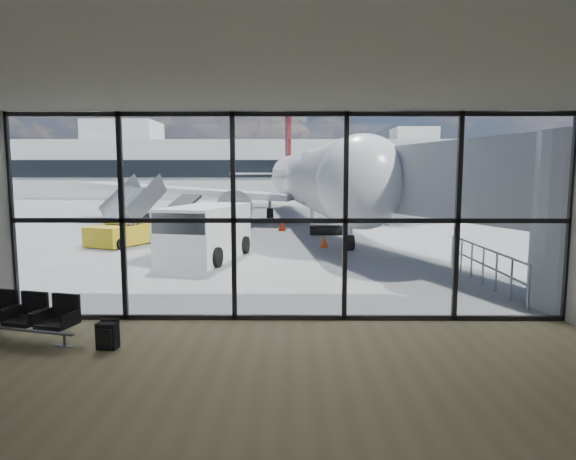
{
  "coord_description": "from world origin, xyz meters",
  "views": [
    {
      "loc": [
        0.06,
        -10.27,
        3.18
      ],
      "look_at": [
        -0.06,
        3.0,
        1.65
      ],
      "focal_mm": 30.0,
      "sensor_mm": 36.0,
      "label": 1
    }
  ],
  "objects_px": {
    "seating_row": "(30,314)",
    "mobile_stairs": "(124,231)",
    "service_van": "(205,232)",
    "belt_loader": "(170,220)",
    "backpack": "(107,335)",
    "airliner": "(308,180)"
  },
  "relations": [
    {
      "from": "seating_row",
      "to": "mobile_stairs",
      "type": "xyz_separation_m",
      "value": [
        -2.66,
        12.79,
        0.09
      ]
    },
    {
      "from": "service_van",
      "to": "belt_loader",
      "type": "bearing_deg",
      "value": 124.74
    },
    {
      "from": "backpack",
      "to": "service_van",
      "type": "xyz_separation_m",
      "value": [
        0.09,
        9.41,
        0.78
      ]
    },
    {
      "from": "service_van",
      "to": "mobile_stairs",
      "type": "xyz_separation_m",
      "value": [
        -4.41,
        3.84,
        -0.43
      ]
    },
    {
      "from": "airliner",
      "to": "mobile_stairs",
      "type": "height_order",
      "value": "airliner"
    },
    {
      "from": "service_van",
      "to": "seating_row",
      "type": "bearing_deg",
      "value": -88.1
    },
    {
      "from": "service_van",
      "to": "airliner",
      "type": "bearing_deg",
      "value": 87.65
    },
    {
      "from": "backpack",
      "to": "belt_loader",
      "type": "height_order",
      "value": "belt_loader"
    },
    {
      "from": "seating_row",
      "to": "airliner",
      "type": "distance_m",
      "value": 25.84
    },
    {
      "from": "seating_row",
      "to": "backpack",
      "type": "height_order",
      "value": "seating_row"
    },
    {
      "from": "belt_loader",
      "to": "seating_row",
      "type": "bearing_deg",
      "value": -66.57
    },
    {
      "from": "seating_row",
      "to": "backpack",
      "type": "distance_m",
      "value": 1.74
    },
    {
      "from": "seating_row",
      "to": "mobile_stairs",
      "type": "bearing_deg",
      "value": 116.11
    },
    {
      "from": "seating_row",
      "to": "airliner",
      "type": "xyz_separation_m",
      "value": [
        6.12,
        24.99,
        2.33
      ]
    },
    {
      "from": "backpack",
      "to": "service_van",
      "type": "height_order",
      "value": "service_van"
    },
    {
      "from": "belt_loader",
      "to": "mobile_stairs",
      "type": "xyz_separation_m",
      "value": [
        -0.84,
        -5.08,
        -0.06
      ]
    },
    {
      "from": "belt_loader",
      "to": "backpack",
      "type": "bearing_deg",
      "value": -61.65
    },
    {
      "from": "belt_loader",
      "to": "mobile_stairs",
      "type": "relative_size",
      "value": 1.15
    },
    {
      "from": "backpack",
      "to": "airliner",
      "type": "xyz_separation_m",
      "value": [
        4.47,
        25.45,
        2.58
      ]
    },
    {
      "from": "mobile_stairs",
      "to": "airliner",
      "type": "bearing_deg",
      "value": 77.13
    },
    {
      "from": "service_van",
      "to": "backpack",
      "type": "bearing_deg",
      "value": -77.62
    },
    {
      "from": "airliner",
      "to": "service_van",
      "type": "distance_m",
      "value": 16.72
    }
  ]
}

